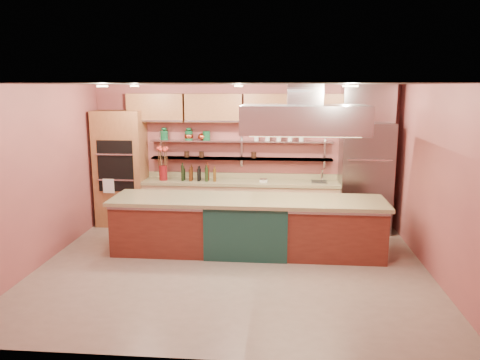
# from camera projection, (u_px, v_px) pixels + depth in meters

# --- Properties ---
(floor) EXTENTS (6.00, 5.00, 0.02)m
(floor) POSITION_uv_depth(u_px,v_px,m) (232.00, 268.00, 7.26)
(floor) COLOR gray
(floor) RESTS_ON ground
(ceiling) EXTENTS (6.00, 5.00, 0.02)m
(ceiling) POSITION_uv_depth(u_px,v_px,m) (231.00, 84.00, 6.71)
(ceiling) COLOR black
(ceiling) RESTS_ON wall_back
(wall_back) EXTENTS (6.00, 0.04, 2.80)m
(wall_back) POSITION_uv_depth(u_px,v_px,m) (244.00, 155.00, 9.43)
(wall_back) COLOR #A14F4C
(wall_back) RESTS_ON floor
(wall_front) EXTENTS (6.00, 0.04, 2.80)m
(wall_front) POSITION_uv_depth(u_px,v_px,m) (205.00, 230.00, 4.54)
(wall_front) COLOR #A14F4C
(wall_front) RESTS_ON floor
(wall_left) EXTENTS (0.04, 5.00, 2.80)m
(wall_left) POSITION_uv_depth(u_px,v_px,m) (39.00, 176.00, 7.24)
(wall_left) COLOR #A14F4C
(wall_left) RESTS_ON floor
(wall_right) EXTENTS (0.04, 5.00, 2.80)m
(wall_right) POSITION_uv_depth(u_px,v_px,m) (438.00, 183.00, 6.73)
(wall_right) COLOR #A14F4C
(wall_right) RESTS_ON floor
(oven_stack) EXTENTS (0.95, 0.64, 2.30)m
(oven_stack) POSITION_uv_depth(u_px,v_px,m) (121.00, 168.00, 9.37)
(oven_stack) COLOR #965C36
(oven_stack) RESTS_ON floor
(refrigerator) EXTENTS (0.95, 0.72, 2.10)m
(refrigerator) POSITION_uv_depth(u_px,v_px,m) (365.00, 178.00, 8.95)
(refrigerator) COLOR gray
(refrigerator) RESTS_ON floor
(back_counter) EXTENTS (3.84, 0.64, 0.93)m
(back_counter) POSITION_uv_depth(u_px,v_px,m) (240.00, 204.00, 9.32)
(back_counter) COLOR tan
(back_counter) RESTS_ON floor
(wall_shelf_lower) EXTENTS (3.60, 0.26, 0.03)m
(wall_shelf_lower) POSITION_uv_depth(u_px,v_px,m) (241.00, 159.00, 9.31)
(wall_shelf_lower) COLOR #B3B6BB
(wall_shelf_lower) RESTS_ON wall_back
(wall_shelf_upper) EXTENTS (3.60, 0.26, 0.03)m
(wall_shelf_upper) POSITION_uv_depth(u_px,v_px,m) (241.00, 141.00, 9.24)
(wall_shelf_upper) COLOR #B3B6BB
(wall_shelf_upper) RESTS_ON wall_back
(upper_cabinets) EXTENTS (4.60, 0.36, 0.55)m
(upper_cabinets) POSITION_uv_depth(u_px,v_px,m) (244.00, 108.00, 9.06)
(upper_cabinets) COLOR #965C36
(upper_cabinets) RESTS_ON wall_back
(range_hood) EXTENTS (2.00, 1.00, 0.45)m
(range_hood) POSITION_uv_depth(u_px,v_px,m) (304.00, 119.00, 7.44)
(range_hood) COLOR #B3B6BB
(range_hood) RESTS_ON ceiling
(ceiling_downlights) EXTENTS (4.00, 2.80, 0.02)m
(ceiling_downlights) POSITION_uv_depth(u_px,v_px,m) (233.00, 86.00, 6.91)
(ceiling_downlights) COLOR #FFE5A5
(ceiling_downlights) RESTS_ON ceiling
(island) EXTENTS (4.47, 1.00, 0.93)m
(island) POSITION_uv_depth(u_px,v_px,m) (247.00, 225.00, 7.87)
(island) COLOR maroon
(island) RESTS_ON floor
(flower_vase) EXTENTS (0.21, 0.21, 0.29)m
(flower_vase) POSITION_uv_depth(u_px,v_px,m) (163.00, 173.00, 9.28)
(flower_vase) COLOR maroon
(flower_vase) RESTS_ON back_counter
(oil_bottle_cluster) EXTENTS (0.77, 0.28, 0.24)m
(oil_bottle_cluster) POSITION_uv_depth(u_px,v_px,m) (199.00, 175.00, 9.23)
(oil_bottle_cluster) COLOR black
(oil_bottle_cluster) RESTS_ON back_counter
(kitchen_scale) EXTENTS (0.18, 0.15, 0.08)m
(kitchen_scale) POSITION_uv_depth(u_px,v_px,m) (264.00, 180.00, 9.14)
(kitchen_scale) COLOR silver
(kitchen_scale) RESTS_ON back_counter
(bar_faucet) EXTENTS (0.04, 0.04, 0.25)m
(bar_faucet) POSITION_uv_depth(u_px,v_px,m) (322.00, 176.00, 9.12)
(bar_faucet) COLOR silver
(bar_faucet) RESTS_ON back_counter
(copper_kettle) EXTENTS (0.19, 0.19, 0.13)m
(copper_kettle) POSITION_uv_depth(u_px,v_px,m) (202.00, 137.00, 9.29)
(copper_kettle) COLOR #C24C2C
(copper_kettle) RESTS_ON wall_shelf_upper
(green_canister) EXTENTS (0.18, 0.18, 0.18)m
(green_canister) POSITION_uv_depth(u_px,v_px,m) (206.00, 136.00, 9.28)
(green_canister) COLOR #104E2B
(green_canister) RESTS_ON wall_shelf_upper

